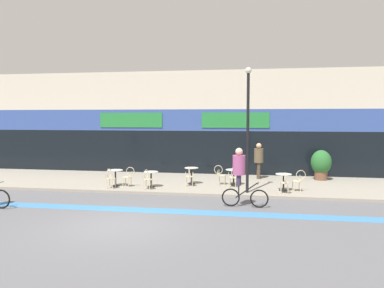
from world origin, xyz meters
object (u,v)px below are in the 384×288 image
Objects in this scene: bistro_table_4 at (284,179)px; lamp_post at (248,121)px; pedestrian_near_end at (259,158)px; cafe_chair_1_near at (147,178)px; bistro_table_2 at (191,172)px; cafe_chair_0_near at (110,177)px; cafe_chair_4_near at (285,181)px; cafe_chair_4_side at (299,179)px; bistro_table_0 at (115,175)px; bistro_table_1 at (151,176)px; bistro_table_3 at (234,174)px; cafe_chair_3_side at (220,173)px; cafe_chair_0_side at (128,175)px; cafe_chair_2_near at (189,175)px; cyclist_1 at (240,172)px; cafe_chair_3_near at (233,176)px; planter_pot at (321,164)px.

bistro_table_4 is 0.14× the size of lamp_post.
cafe_chair_1_near is at bearing -149.75° from pedestrian_near_end.
bistro_table_2 is 3.79m from cafe_chair_0_near.
cafe_chair_4_side is at bearing -43.04° from cafe_chair_4_near.
lamp_post is 4.21m from pedestrian_near_end.
bistro_table_0 is 0.83× the size of cafe_chair_0_near.
bistro_table_1 is 0.95× the size of bistro_table_3.
bistro_table_2 is 1.99m from bistro_table_3.
bistro_table_0 is at bearing -160.80° from cafe_chair_3_side.
cafe_chair_4_near is at bearing -4.90° from bistro_table_1.
pedestrian_near_end is at bearing 52.63° from cafe_chair_3_side.
bistro_table_0 is at bearing 175.18° from lamp_post.
cafe_chair_1_near is (1.68, -0.59, -0.01)m from bistro_table_0.
cafe_chair_4_near is at bearing -20.92° from bistro_table_2.
cafe_chair_4_side is (7.53, 0.18, 0.00)m from cafe_chair_0_side.
pedestrian_near_end is (3.15, 2.70, 0.57)m from cafe_chair_2_near.
cafe_chair_4_near is 0.49× the size of pedestrian_near_end.
cafe_chair_0_near is (-0.01, -0.63, -0.01)m from bistro_table_0.
cafe_chair_3_near is at bearing 100.23° from cyclist_1.
cafe_chair_3_side is 3.60m from cafe_chair_4_side.
bistro_table_1 is 5.80m from pedestrian_near_end.
bistro_table_3 is at bearing 12.83° from bistro_table_0.
cafe_chair_4_near is at bearing -108.99° from cafe_chair_2_near.
bistro_table_0 is 6.37m from cyclist_1.
cafe_chair_4_side is (3.45, -1.05, 0.00)m from cafe_chair_3_side.
cafe_chair_4_side is 0.42× the size of cyclist_1.
cafe_chair_3_near is at bearing -14.98° from cafe_chair_4_side.
bistro_table_2 is at bearing -17.80° from cafe_chair_4_side.
bistro_table_2 is at bearing -154.58° from pedestrian_near_end.
bistro_table_0 is 5.36m from cafe_chair_3_near.
cafe_chair_2_near is 4.19m from pedestrian_near_end.
cafe_chair_1_near and cafe_chair_3_side have the same top height.
bistro_table_1 is 3.69m from cafe_chair_3_near.
bistro_table_4 is 0.81× the size of cafe_chair_4_near.
lamp_post is at bearing -156.56° from bistro_table_4.
cyclist_1 is at bearing -102.73° from cafe_chair_0_near.
bistro_table_1 is 8.59m from planter_pot.
cafe_chair_3_side is 5.34m from planter_pot.
bistro_table_1 is 0.47× the size of planter_pot.
bistro_table_2 is 3.97m from lamp_post.
cafe_chair_1_near is (-3.66, -1.81, -0.00)m from bistro_table_3.
cafe_chair_4_side is at bearing 17.32° from lamp_post.
bistro_table_0 is 0.83× the size of cafe_chair_1_near.
cafe_chair_0_side is (-2.72, -1.14, -0.03)m from bistro_table_2.
cafe_chair_1_near is (-1.67, -1.72, -0.03)m from bistro_table_2.
cafe_chair_1_near is (-0.01, -0.63, 0.02)m from bistro_table_1.
cafe_chair_1_near is 0.60× the size of planter_pot.
cafe_chair_2_near is (2.73, 0.51, 0.00)m from cafe_chair_0_side.
cafe_chair_2_near reaches higher than bistro_table_1.
cyclist_1 is at bearing -24.20° from bistro_table_0.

